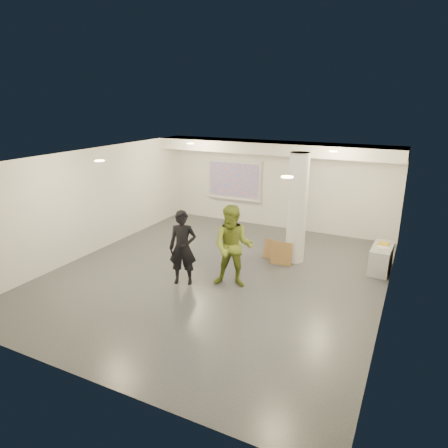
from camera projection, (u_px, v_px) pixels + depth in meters
The scene contains 20 objects.
floor at pixel (217, 274), 10.25m from camera, with size 8.00×9.00×0.01m, color #34373B.
ceiling at pixel (216, 158), 9.35m from camera, with size 8.00×9.00×0.01m, color white.
wall_back at pixel (277, 185), 13.65m from camera, with size 8.00×0.01×3.00m, color silver.
wall_front at pixel (79, 297), 5.95m from camera, with size 8.00×0.01×3.00m, color silver.
wall_left at pixel (93, 201), 11.49m from camera, with size 0.01×9.00×3.00m, color silver.
wall_right at pixel (391, 244), 8.11m from camera, with size 0.01×9.00×3.00m, color silver.
soffit_band at pixel (273, 148), 12.78m from camera, with size 8.00×1.10×0.36m, color white.
downlight_nw at pixel (191, 144), 12.42m from camera, with size 0.22×0.22×0.02m, color #FFD888.
downlight_ne at pixel (333, 151), 10.57m from camera, with size 0.22×0.22×0.02m, color #FFD888.
downlight_sw at pixel (100, 161), 9.00m from camera, with size 0.22×0.22×0.02m, color #FFD888.
downlight_se at pixel (287, 177), 7.14m from camera, with size 0.22×0.22×0.02m, color #FFD888.
column at pixel (297, 209), 10.71m from camera, with size 0.52×0.52×3.00m, color white.
projection_screen at pixel (234, 180), 14.28m from camera, with size 2.10×0.13×1.42m.
credenza at pixel (381, 258), 10.41m from camera, with size 0.48×1.15×0.67m, color #A1A4A6.
papers_stack at pixel (383, 247), 10.22m from camera, with size 0.26×0.33×0.02m, color white.
postit_pad at pixel (384, 244), 10.43m from camera, with size 0.24×0.33×0.03m, color gold.
cardboard_back at pixel (281, 254), 10.78m from camera, with size 0.59×0.05×0.64m, color olive.
cardboard_front at pixel (272, 249), 11.19m from camera, with size 0.50×0.05×0.55m, color olive.
woman at pixel (183, 248), 9.53m from camera, with size 0.67×0.44×1.83m, color black.
man at pixel (233, 247), 9.36m from camera, with size 0.97×0.76×2.00m, color olive.
Camera 1 is at (4.31, -8.34, 4.32)m, focal length 32.00 mm.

